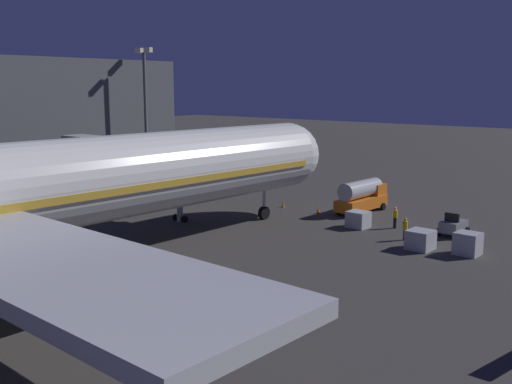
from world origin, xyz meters
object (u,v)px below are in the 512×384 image
at_px(baggage_container_near_belt, 468,244).
at_px(ground_crew_marshaller_fwd, 395,216).
at_px(baggage_container_mid_row, 358,219).
at_px(pushback_tug, 453,226).
at_px(traffic_cone_nose_port, 318,210).
at_px(baggage_container_spare, 420,240).
at_px(apron_floodlight_mast, 145,105).
at_px(fuel_tanker, 362,195).
at_px(traffic_cone_nose_starboard, 283,205).
at_px(jet_bridge, 138,154).
at_px(ground_crew_near_nose_gear, 405,228).

xyz_separation_m(baggage_container_near_belt, ground_crew_marshaller_fwd, (8.06, -3.95, 0.21)).
distance_m(baggage_container_near_belt, baggage_container_mid_row, 10.80).
bearing_deg(baggage_container_mid_row, ground_crew_marshaller_fwd, -143.67).
height_order(pushback_tug, traffic_cone_nose_port, pushback_tug).
bearing_deg(ground_crew_marshaller_fwd, baggage_container_near_belt, 153.85).
relative_size(pushback_tug, baggage_container_spare, 1.35).
bearing_deg(ground_crew_marshaller_fwd, apron_floodlight_mast, -2.86).
xyz_separation_m(fuel_tanker, ground_crew_marshaller_fwd, (-5.84, 4.13, -0.60)).
bearing_deg(traffic_cone_nose_port, baggage_container_near_belt, 164.42).
bearing_deg(traffic_cone_nose_starboard, apron_floodlight_mast, -2.74).
xyz_separation_m(jet_bridge, baggage_container_mid_row, (-19.25, -8.72, -5.00)).
height_order(apron_floodlight_mast, baggage_container_mid_row, apron_floodlight_mast).
bearing_deg(apron_floodlight_mast, traffic_cone_nose_starboard, 177.26).
relative_size(apron_floodlight_mast, pushback_tug, 6.79).
bearing_deg(pushback_tug, apron_floodlight_mast, -1.40).
bearing_deg(ground_crew_near_nose_gear, ground_crew_marshaller_fwd, -50.29).
bearing_deg(ground_crew_marshaller_fwd, baggage_container_spare, 134.60).
xyz_separation_m(apron_floodlight_mast, pushback_tug, (-41.23, 1.01, -9.08)).
xyz_separation_m(baggage_container_near_belt, baggage_container_mid_row, (10.59, -2.09, -0.11)).
height_order(baggage_container_mid_row, ground_crew_marshaller_fwd, ground_crew_marshaller_fwd).
bearing_deg(baggage_container_mid_row, traffic_cone_nose_starboard, -13.74).
xyz_separation_m(pushback_tug, ground_crew_marshaller_fwd, (4.89, 0.81, 0.26)).
relative_size(apron_floodlight_mast, ground_crew_near_nose_gear, 9.28).
xyz_separation_m(jet_bridge, apron_floodlight_mast, (14.56, -12.41, 4.14)).
bearing_deg(baggage_container_near_belt, ground_crew_marshaller_fwd, -26.15).
relative_size(apron_floodlight_mast, fuel_tanker, 2.57).
distance_m(ground_crew_near_nose_gear, traffic_cone_nose_port, 11.91).
bearing_deg(traffic_cone_nose_starboard, fuel_tanker, -154.57).
xyz_separation_m(jet_bridge, fuel_tanker, (-15.95, -14.72, -4.08)).
bearing_deg(traffic_cone_nose_port, baggage_container_mid_row, 157.18).
xyz_separation_m(baggage_container_near_belt, traffic_cone_nose_starboard, (21.10, -4.66, -0.55)).
distance_m(jet_bridge, baggage_container_mid_row, 21.72).
bearing_deg(jet_bridge, apron_floodlight_mast, -40.44).
distance_m(apron_floodlight_mast, ground_crew_near_nose_gear, 40.25).
relative_size(pushback_tug, ground_crew_near_nose_gear, 1.37).
bearing_deg(baggage_container_near_belt, ground_crew_near_nose_gear, -8.53).
bearing_deg(traffic_cone_nose_port, fuel_tanker, -129.31).
bearing_deg(baggage_container_near_belt, pushback_tug, -56.39).
xyz_separation_m(fuel_tanker, ground_crew_near_nose_gear, (-8.44, 7.26, -0.64)).
relative_size(jet_bridge, ground_crew_near_nose_gear, 11.08).
height_order(fuel_tanker, baggage_container_spare, fuel_tanker).
distance_m(baggage_container_mid_row, traffic_cone_nose_starboard, 10.82).
xyz_separation_m(fuel_tanker, pushback_tug, (-10.72, 3.32, -0.86)).
relative_size(baggage_container_near_belt, baggage_container_mid_row, 0.99).
distance_m(baggage_container_mid_row, ground_crew_marshaller_fwd, 3.17).
xyz_separation_m(baggage_container_near_belt, ground_crew_near_nose_gear, (5.45, -0.82, 0.18)).
bearing_deg(pushback_tug, traffic_cone_nose_port, 0.46).
relative_size(baggage_container_spare, traffic_cone_nose_starboard, 3.34).
bearing_deg(traffic_cone_nose_port, ground_crew_near_nose_gear, 161.15).
relative_size(pushback_tug, traffic_cone_nose_port, 4.52).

